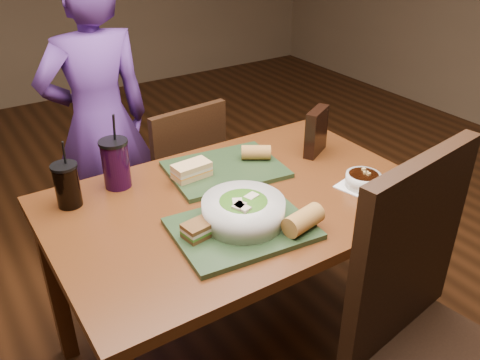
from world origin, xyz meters
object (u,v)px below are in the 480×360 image
Objects in this scene: tray_far at (225,169)px; soup_bowl at (363,180)px; cup_berry at (116,163)px; tray_near at (242,228)px; baguette_far at (256,152)px; sandwich_near at (199,229)px; cup_cola at (67,185)px; salad_bowl at (243,210)px; sandwich_far at (192,170)px; baguette_near at (303,220)px; diner at (99,124)px; chair_far at (183,179)px; chip_bag at (316,132)px; dining_table at (240,219)px; chair_near at (429,334)px.

soup_bowl is (0.35, -0.37, 0.02)m from tray_far.
tray_far is 0.41m from cup_berry.
soup_bowl is at bearing -0.56° from tray_near.
sandwich_near is at bearing -142.78° from baguette_far.
cup_berry is (-0.22, 0.48, 0.08)m from tray_near.
soup_bowl is 1.73× the size of sandwich_near.
baguette_far is 0.48× the size of cup_cola.
salad_bowl is 1.84× the size of sandwich_far.
cup_berry is (0.18, 0.04, 0.01)m from cup_cola.
cup_cola is (-0.55, 0.56, 0.03)m from baguette_near.
baguette_far is at bearing 113.86° from diner.
sandwich_far is at bearing -25.59° from cup_berry.
chair_far is 0.92m from sandwich_near.
cup_berry reaches higher than chip_bag.
tray_near is at bearing 92.03° from diner.
baguette_far is at bearing 72.18° from baguette_near.
salad_bowl is (0.08, -1.12, 0.09)m from diner.
baguette_far is 0.71m from cup_cola.
soup_bowl is (0.51, -0.01, 0.02)m from tray_near.
soup_bowl is 0.42m from baguette_far.
baguette_near is at bearing -163.24° from soup_bowl.
tray_far is at bearing 177.88° from baguette_far.
dining_table is 0.90× the size of diner.
dining_table is 5.48× the size of cup_cola.
dining_table is at bearing -98.78° from chair_far.
baguette_far is (0.03, 0.89, 0.18)m from chair_near.
chair_near is 0.76× the size of diner.
salad_bowl reaches higher than baguette_far.
baguette_near is (0.15, -0.12, 0.04)m from tray_near.
chip_bag is (0.96, -0.14, 0.02)m from cup_cola.
salad_bowl is at bearing -2.95° from sandwich_near.
salad_bowl is 1.43× the size of soup_bowl.
dining_table is 0.23m from salad_bowl.
baguette_near is (0.28, -0.14, 0.01)m from sandwich_near.
diner is (-0.27, 0.31, 0.24)m from chair_far.
salad_bowl is 0.60m from cup_cola.
baguette_near is 0.56× the size of cup_cola.
cup_cola is 0.19m from cup_berry.
sandwich_far is 0.51× the size of cup_berry.
cup_berry is at bearing 11.22° from cup_cola.
cup_berry reaches higher than sandwich_near.
dining_table is 0.69m from chair_far.
chip_bag is at bearing 21.76° from sandwich_near.
cup_berry is at bearing 136.23° from dining_table.
dining_table is at bearing 98.56° from baguette_near.
chair_near is at bearing -83.34° from tray_far.
chair_near is 0.71m from sandwich_near.
baguette_near is (0.13, -0.14, -0.01)m from salad_bowl.
chip_bag is (0.45, 0.13, 0.18)m from dining_table.
cup_berry is at bearing 121.52° from baguette_near.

